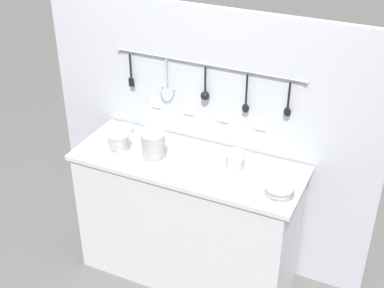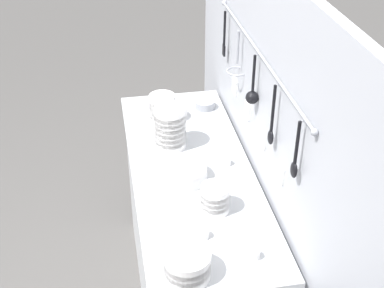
% 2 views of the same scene
% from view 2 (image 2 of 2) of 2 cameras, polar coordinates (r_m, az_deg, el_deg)
% --- Properties ---
extents(counter, '(1.44, 0.53, 0.90)m').
position_cam_2_polar(counter, '(2.65, -0.04, -10.57)').
color(counter, '#B7BABC').
rests_on(counter, ground).
extents(back_wall, '(2.24, 0.11, 1.79)m').
position_cam_2_polar(back_wall, '(2.43, 6.96, -2.08)').
color(back_wall, '#A8AAB2').
rests_on(back_wall, ground).
extents(bowl_stack_wide_centre, '(0.11, 0.11, 0.12)m').
position_cam_2_polar(bowl_stack_wide_centre, '(2.11, 2.48, -5.84)').
color(bowl_stack_wide_centre, white).
rests_on(bowl_stack_wide_centre, counter).
extents(bowl_stack_short_front, '(0.13, 0.13, 0.14)m').
position_cam_2_polar(bowl_stack_short_front, '(2.69, -3.18, 3.84)').
color(bowl_stack_short_front, white).
rests_on(bowl_stack_short_front, counter).
extents(bowl_stack_tall_left, '(0.14, 0.14, 0.20)m').
position_cam_2_polar(bowl_stack_tall_left, '(2.47, -2.35, 1.77)').
color(bowl_stack_tall_left, white).
rests_on(bowl_stack_tall_left, counter).
extents(bowl_stack_back_corner, '(0.16, 0.16, 0.10)m').
position_cam_2_polar(bowl_stack_back_corner, '(1.85, -0.52, -12.80)').
color(bowl_stack_back_corner, white).
rests_on(bowl_stack_back_corner, counter).
extents(plate_stack, '(0.21, 0.21, 0.07)m').
position_cam_2_polar(plate_stack, '(2.29, -1.01, -3.06)').
color(plate_stack, white).
rests_on(plate_stack, counter).
extents(steel_mixing_bowl, '(0.11, 0.11, 0.04)m').
position_cam_2_polar(steel_mixing_bowl, '(2.82, 1.37, 4.25)').
color(steel_mixing_bowl, '#93969E').
rests_on(steel_mixing_bowl, counter).
extents(cup_front_right, '(0.04, 0.04, 0.04)m').
position_cam_2_polar(cup_front_right, '(2.39, 3.65, -1.84)').
color(cup_front_right, white).
rests_on(cup_front_right, counter).
extents(cup_front_left, '(0.04, 0.04, 0.04)m').
position_cam_2_polar(cup_front_left, '(2.01, 1.21, -9.55)').
color(cup_front_left, white).
rests_on(cup_front_left, counter).
extents(cup_back_right, '(0.04, 0.04, 0.04)m').
position_cam_2_polar(cup_back_right, '(2.75, -0.96, 3.36)').
color(cup_back_right, white).
rests_on(cup_back_right, counter).
extents(cup_edge_far, '(0.04, 0.04, 0.04)m').
position_cam_2_polar(cup_edge_far, '(1.95, 6.62, -11.58)').
color(cup_edge_far, white).
rests_on(cup_edge_far, counter).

